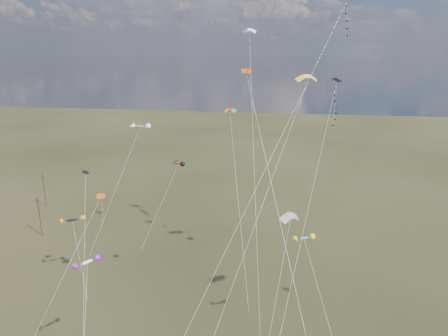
% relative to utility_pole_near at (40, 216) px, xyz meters
% --- Properties ---
extents(utility_pole_near, '(1.40, 0.20, 8.00)m').
position_rel_utility_pole_near_xyz_m(utility_pole_near, '(0.00, 0.00, 0.00)').
color(utility_pole_near, black).
rests_on(utility_pole_near, ground).
extents(utility_pole_far, '(1.40, 0.20, 8.00)m').
position_rel_utility_pole_near_xyz_m(utility_pole_far, '(-8.00, 14.00, 0.00)').
color(utility_pole_far, black).
rests_on(utility_pole_far, ground).
extents(diamond_black_high, '(7.95, 23.80, 31.38)m').
position_rel_utility_pole_near_xyz_m(diamond_black_high, '(51.79, -13.97, 22.57)').
color(diamond_black_high, black).
rests_on(diamond_black_high, ground).
extents(diamond_navy_tall, '(19.56, 26.10, 40.70)m').
position_rel_utility_pole_near_xyz_m(diamond_navy_tall, '(50.96, -15.08, 30.67)').
color(diamond_navy_tall, '#0C174C').
rests_on(diamond_navy_tall, ground).
extents(diamond_black_mid, '(3.82, 11.28, 19.18)m').
position_rel_utility_pole_near_xyz_m(diamond_black_mid, '(21.01, -20.15, 9.61)').
color(diamond_black_mid, black).
rests_on(diamond_black_mid, ground).
extents(diamond_red_low, '(5.30, 13.81, 15.66)m').
position_rel_utility_pole_near_xyz_m(diamond_red_low, '(21.32, -17.07, 8.87)').
color(diamond_red_low, '#C73D15').
rests_on(diamond_red_low, ground).
extents(diamond_orange_center, '(11.18, 20.96, 32.79)m').
position_rel_utility_pole_near_xyz_m(diamond_orange_center, '(45.24, -28.28, 18.49)').
color(diamond_orange_center, '#E53800').
rests_on(diamond_orange_center, ground).
extents(parafoil_yellow, '(12.53, 25.84, 32.15)m').
position_rel_utility_pole_near_xyz_m(parafoil_yellow, '(48.58, -10.54, 27.24)').
color(parafoil_yellow, gold).
rests_on(parafoil_yellow, ground).
extents(parafoil_blue_white, '(5.30, 22.52, 38.22)m').
position_rel_utility_pole_near_xyz_m(parafoil_blue_white, '(40.21, -1.66, 33.22)').
color(parafoil_blue_white, blue).
rests_on(parafoil_blue_white, ground).
extents(parafoil_striped, '(3.79, 11.91, 15.35)m').
position_rel_utility_pole_near_xyz_m(parafoil_striped, '(47.28, -17.18, 10.54)').
color(parafoil_striped, yellow).
rests_on(parafoil_striped, ground).
extents(parafoil_tricolor, '(5.84, 14.87, 26.43)m').
position_rel_utility_pole_near_xyz_m(parafoil_tricolor, '(37.59, -3.56, 21.61)').
color(parafoil_tricolor, '#CDB808').
rests_on(parafoil_tricolor, ground).
extents(novelty_black_orange, '(5.53, 5.93, 10.79)m').
position_rel_utility_pole_near_xyz_m(novelty_black_orange, '(15.26, -13.77, 6.21)').
color(novelty_black_orange, black).
rests_on(novelty_black_orange, ground).
extents(novelty_orange_black, '(6.19, 11.48, 14.40)m').
position_rel_utility_pole_near_xyz_m(novelty_orange_black, '(25.87, 7.27, 9.68)').
color(novelty_orange_black, '#C94102').
rests_on(novelty_orange_black, ground).
extents(novelty_white_purple, '(3.72, 10.71, 14.61)m').
position_rel_utility_pole_near_xyz_m(novelty_white_purple, '(27.28, -31.41, 10.08)').
color(novelty_white_purple, white).
rests_on(novelty_white_purple, ground).
extents(novelty_redwhite_stripe, '(9.41, 10.34, 22.37)m').
position_rel_utility_pole_near_xyz_m(novelty_redwhite_stripe, '(20.53, 2.09, 17.66)').
color(novelty_redwhite_stripe, red).
rests_on(novelty_redwhite_stripe, ground).
extents(novelty_blue_yellow, '(6.80, 10.59, 15.14)m').
position_rel_utility_pole_near_xyz_m(novelty_blue_yellow, '(48.92, -23.51, 10.55)').
color(novelty_blue_yellow, blue).
rests_on(novelty_blue_yellow, ground).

